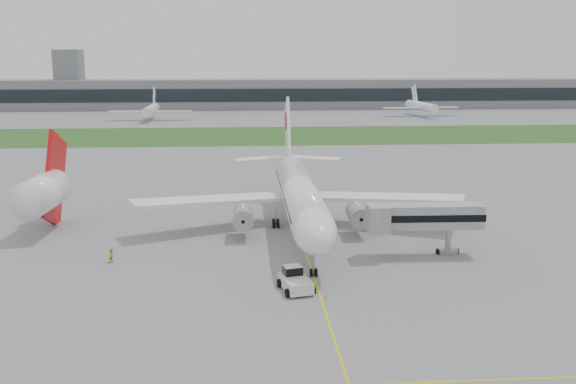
{
  "coord_description": "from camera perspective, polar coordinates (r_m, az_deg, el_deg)",
  "views": [
    {
      "loc": [
        -7.82,
        -84.45,
        24.6
      ],
      "look_at": [
        -1.74,
        2.0,
        6.31
      ],
      "focal_mm": 40.0,
      "sensor_mm": 36.0,
      "label": 1
    }
  ],
  "objects": [
    {
      "name": "control_tower",
      "position": [
        327.88,
        -18.67,
        6.99
      ],
      "size": [
        12.0,
        12.0,
        56.0
      ],
      "primitive_type": null,
      "color": "gray",
      "rests_on": "ground"
    },
    {
      "name": "pushback_tug",
      "position": [
        69.58,
        0.62,
        -7.82
      ],
      "size": [
        3.99,
        5.14,
        2.39
      ],
      "rotation": [
        0.0,
        0.0,
        0.22
      ],
      "color": "silver",
      "rests_on": "ground"
    },
    {
      "name": "terminal_building",
      "position": [
        314.92,
        -2.62,
        8.7
      ],
      "size": [
        320.0,
        22.3,
        14.0
      ],
      "color": "gray",
      "rests_on": "ground"
    },
    {
      "name": "airliner",
      "position": [
        91.65,
        0.96,
        -0.01
      ],
      "size": [
        48.13,
        53.95,
        17.88
      ],
      "color": "white",
      "rests_on": "ground"
    },
    {
      "name": "safety_cone_right",
      "position": [
        67.35,
        3.39,
        -9.3
      ],
      "size": [
        0.36,
        0.36,
        0.5
      ],
      "primitive_type": "cone",
      "color": "orange",
      "rests_on": "ground"
    },
    {
      "name": "neighbor_aircraft",
      "position": [
        97.19,
        -20.9,
        0.04
      ],
      "size": [
        5.75,
        18.3,
        14.92
      ],
      "rotation": [
        0.0,
        0.0,
        -0.06
      ],
      "color": "#BC0A0F",
      "rests_on": "ground"
    },
    {
      "name": "safety_cone_left",
      "position": [
        68.21,
        2.31,
        -9.01
      ],
      "size": [
        0.35,
        0.35,
        0.48
      ],
      "primitive_type": "cone",
      "color": "orange",
      "rests_on": "ground"
    },
    {
      "name": "jet_bridge",
      "position": [
        81.66,
        11.68,
        -2.2
      ],
      "size": [
        14.72,
        4.2,
        6.79
      ],
      "rotation": [
        0.0,
        0.0,
        -0.02
      ],
      "color": "#AFAFB2",
      "rests_on": "ground"
    },
    {
      "name": "apron_markings",
      "position": [
        83.54,
        1.53,
        -5.21
      ],
      "size": [
        70.0,
        70.0,
        0.04
      ],
      "primitive_type": null,
      "color": "yellow",
      "rests_on": "ground"
    },
    {
      "name": "distant_aircraft_right",
      "position": [
        279.64,
        11.71,
        6.62
      ],
      "size": [
        35.4,
        32.03,
        12.4
      ],
      "primitive_type": null,
      "rotation": [
        0.0,
        0.0,
        0.11
      ],
      "color": "white",
      "rests_on": "ground"
    },
    {
      "name": "distant_aircraft_left",
      "position": [
        261.12,
        -12.06,
        6.25
      ],
      "size": [
        32.51,
        28.74,
        12.35
      ],
      "primitive_type": null,
      "rotation": [
        0.0,
        0.0,
        0.01
      ],
      "color": "white",
      "rests_on": "ground"
    },
    {
      "name": "ground_crew_far",
      "position": [
        81.54,
        -15.38,
        -5.44
      ],
      "size": [
        1.0,
        1.07,
        1.75
      ],
      "primitive_type": "imported",
      "rotation": [
        0.0,
        0.0,
        1.04
      ],
      "color": "#94D523",
      "rests_on": "ground"
    },
    {
      "name": "ground",
      "position": [
        88.31,
        1.22,
        -4.26
      ],
      "size": [
        600.0,
        600.0,
        0.0
      ],
      "primitive_type": "plane",
      "color": "gray",
      "rests_on": "ground"
    },
    {
      "name": "ground_crew_near",
      "position": [
        70.9,
        0.89,
        -7.72
      ],
      "size": [
        0.61,
        0.45,
        1.56
      ],
      "primitive_type": "imported",
      "rotation": [
        0.0,
        0.0,
        3.28
      ],
      "color": "#FFFE2A",
      "rests_on": "ground"
    },
    {
      "name": "grass_strip",
      "position": [
        206.08,
        -1.82,
        5.06
      ],
      "size": [
        600.0,
        50.0,
        0.02
      ],
      "primitive_type": "cube",
      "color": "#295A21",
      "rests_on": "ground"
    }
  ]
}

